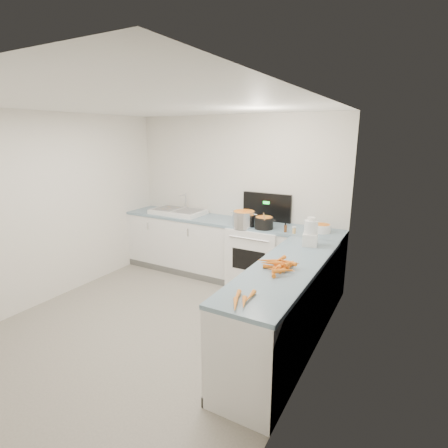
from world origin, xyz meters
The scene contains 19 objects.
floor centered at (0.00, 0.00, 0.00)m, with size 3.50×4.00×0.00m, color gray, non-canonical shape.
ceiling centered at (0.00, 0.00, 2.50)m, with size 3.50×4.00×0.00m, color silver, non-canonical shape.
wall_back centered at (0.00, 2.00, 1.25)m, with size 3.50×2.50×0.00m, color silver, non-canonical shape.
wall_left centered at (-1.75, 0.00, 1.25)m, with size 4.00×2.50×0.00m, color silver, non-canonical shape.
wall_right centered at (1.75, 0.00, 1.25)m, with size 4.00×2.50×0.00m, color silver, non-canonical shape.
counter_back centered at (0.00, 1.70, 0.47)m, with size 3.50×0.62×0.94m.
counter_right centered at (1.45, 0.30, 0.47)m, with size 0.62×2.20×0.94m.
stove centered at (0.55, 1.69, 0.47)m, with size 0.76×0.65×1.36m.
sink centered at (-0.90, 1.70, 0.98)m, with size 0.86×0.52×0.31m.
steel_pot centered at (0.39, 1.51, 1.04)m, with size 0.32×0.32×0.24m, color silver.
black_pot centered at (0.70, 1.52, 1.01)m, with size 0.26×0.26×0.18m, color black.
wooden_spoon centered at (0.70, 1.52, 1.11)m, with size 0.02×0.02×0.39m, color #AD7A47.
mixing_bowl centered at (1.45, 1.72, 0.99)m, with size 0.24×0.24×0.11m, color white.
extract_bottle centered at (1.02, 1.50, 0.99)m, with size 0.04×0.04×0.10m, color #593319.
spice_jar centered at (1.14, 1.49, 0.98)m, with size 0.04×0.04×0.08m, color #E5B266.
food_processor centered at (1.47, 1.09, 1.08)m, with size 0.20×0.23×0.34m.
carrot_pile centered at (1.42, 0.20, 0.97)m, with size 0.41×0.47×0.08m.
peeled_carrots centered at (1.40, -0.60, 0.96)m, with size 0.19×0.37×0.04m.
peelings centered at (-1.09, 1.68, 1.02)m, with size 0.25×0.29×0.01m.
Camera 1 is at (2.49, -2.83, 2.20)m, focal length 28.00 mm.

